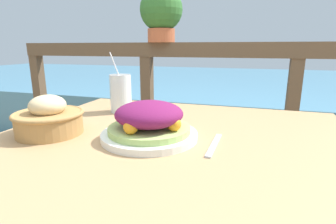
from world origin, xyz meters
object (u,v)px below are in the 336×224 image
(bread_basket, at_px, (49,118))
(potted_plant, at_px, (161,13))
(drink_glass, at_px, (121,93))
(salad_plate, at_px, (149,123))

(bread_basket, xyz_separation_m, potted_plant, (0.03, 1.00, 0.42))
(drink_glass, height_order, bread_basket, drink_glass)
(drink_glass, xyz_separation_m, potted_plant, (-0.05, 0.67, 0.40))
(bread_basket, bearing_deg, salad_plate, 9.52)
(drink_glass, bearing_deg, salad_plate, -49.52)
(drink_glass, bearing_deg, bread_basket, -103.99)
(salad_plate, bearing_deg, potted_plant, 106.64)
(drink_glass, height_order, potted_plant, potted_plant)
(salad_plate, height_order, potted_plant, potted_plant)
(salad_plate, xyz_separation_m, potted_plant, (-0.28, 0.95, 0.43))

